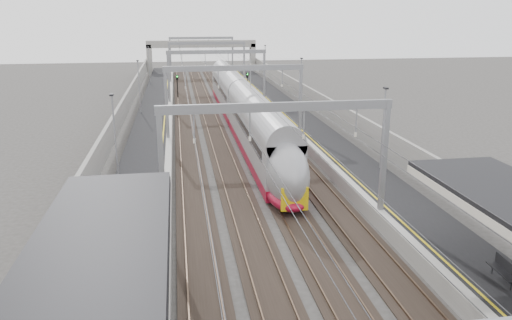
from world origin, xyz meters
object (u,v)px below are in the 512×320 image
object	(u,v)px
train	(244,114)
bench	(505,269)
signal_green	(177,82)
overbridge	(202,48)

from	to	relation	value
train	bench	world-z (taller)	train
bench	signal_green	distance (m)	58.86
bench	overbridge	bearing A→B (deg)	95.52
overbridge	signal_green	distance (m)	29.97
train	signal_green	bearing A→B (deg)	105.59
bench	signal_green	size ratio (longest dim) A/B	0.54
overbridge	train	xyz separation A→B (m)	(1.50, -53.39, -3.21)
overbridge	bench	world-z (taller)	overbridge
bench	signal_green	world-z (taller)	signal_green
overbridge	signal_green	xyz separation A→B (m)	(-5.20, -29.37, -2.89)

